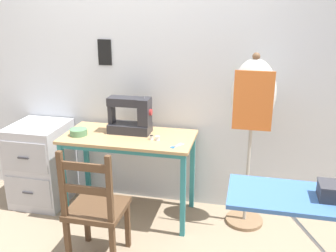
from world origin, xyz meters
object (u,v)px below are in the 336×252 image
object	(u,v)px
storage_box	(334,192)
thread_spool_near_machine	(151,137)
wooden_chair	(95,209)
thread_spool_mid_table	(158,138)
scissors	(175,146)
dress_form	(253,103)
sewing_machine	(132,116)
fabric_bowl	(79,132)
filing_cabinet	(42,163)

from	to	relation	value
storage_box	thread_spool_near_machine	bearing A→B (deg)	144.20
wooden_chair	storage_box	xyz separation A→B (m)	(1.49, -0.28, 0.47)
thread_spool_mid_table	scissors	bearing A→B (deg)	-33.13
dress_form	thread_spool_near_machine	bearing A→B (deg)	-170.72
thread_spool_mid_table	storage_box	size ratio (longest dim) A/B	0.26
scissors	storage_box	world-z (taller)	storage_box
sewing_machine	fabric_bowl	xyz separation A→B (m)	(-0.43, -0.16, -0.12)
scissors	fabric_bowl	bearing A→B (deg)	174.45
fabric_bowl	storage_box	distance (m)	2.06
sewing_machine	thread_spool_mid_table	world-z (taller)	sewing_machine
scissors	storage_box	size ratio (longest dim) A/B	0.79
thread_spool_near_machine	fabric_bowl	bearing A→B (deg)	-177.22
thread_spool_near_machine	storage_box	world-z (taller)	storage_box
scissors	thread_spool_near_machine	size ratio (longest dim) A/B	3.32
fabric_bowl	dress_form	distance (m)	1.47
sewing_machine	fabric_bowl	bearing A→B (deg)	-159.86
sewing_machine	filing_cabinet	size ratio (longest dim) A/B	0.49
sewing_machine	dress_form	xyz separation A→B (m)	(1.00, 0.00, 0.18)
filing_cabinet	fabric_bowl	bearing A→B (deg)	-15.43
wooden_chair	storage_box	distance (m)	1.59
sewing_machine	thread_spool_near_machine	distance (m)	0.27
fabric_bowl	thread_spool_mid_table	bearing A→B (deg)	2.33
scissors	storage_box	distance (m)	1.28
filing_cabinet	dress_form	world-z (taller)	dress_form
thread_spool_near_machine	thread_spool_mid_table	world-z (taller)	thread_spool_near_machine
fabric_bowl	thread_spool_mid_table	world-z (taller)	fabric_bowl
scissors	filing_cabinet	xyz separation A→B (m)	(-1.33, 0.21, -0.37)
filing_cabinet	storage_box	size ratio (longest dim) A/B	4.88
sewing_machine	fabric_bowl	world-z (taller)	sewing_machine
sewing_machine	scissors	distance (m)	0.51
fabric_bowl	scissors	world-z (taller)	fabric_bowl
scissors	wooden_chair	distance (m)	0.77
dress_form	sewing_machine	bearing A→B (deg)	-179.86
sewing_machine	wooden_chair	world-z (taller)	sewing_machine
storage_box	filing_cabinet	bearing A→B (deg)	157.09
fabric_bowl	wooden_chair	world-z (taller)	wooden_chair
sewing_machine	thread_spool_near_machine	world-z (taller)	sewing_machine
sewing_machine	filing_cabinet	xyz separation A→B (m)	(-0.90, -0.03, -0.52)
dress_form	storage_box	xyz separation A→B (m)	(0.44, -1.02, -0.19)
storage_box	scissors	bearing A→B (deg)	142.50
fabric_bowl	dress_form	bearing A→B (deg)	6.42
fabric_bowl	filing_cabinet	xyz separation A→B (m)	(-0.47, 0.13, -0.40)
filing_cabinet	dress_form	bearing A→B (deg)	0.91
fabric_bowl	thread_spool_mid_table	size ratio (longest dim) A/B	3.63
dress_form	storage_box	bearing A→B (deg)	-66.74
thread_spool_near_machine	storage_box	xyz separation A→B (m)	(1.23, -0.89, 0.12)
fabric_bowl	scissors	bearing A→B (deg)	-5.55
sewing_machine	wooden_chair	distance (m)	0.88
scissors	wooden_chair	xyz separation A→B (m)	(-0.48, -0.50, -0.33)
thread_spool_near_machine	wooden_chair	size ratio (longest dim) A/B	0.04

